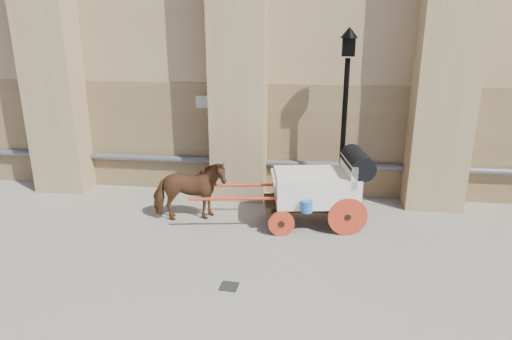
# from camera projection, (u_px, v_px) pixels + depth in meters

# --- Properties ---
(ground) EXTENTS (90.00, 90.00, 0.00)m
(ground) POSITION_uv_depth(u_px,v_px,m) (260.00, 265.00, 8.91)
(ground) COLOR slate
(ground) RESTS_ON ground
(horse) EXTENTS (1.86, 1.20, 1.45)m
(horse) POSITION_uv_depth(u_px,v_px,m) (189.00, 191.00, 10.72)
(horse) COLOR brown
(horse) RESTS_ON ground
(carriage) EXTENTS (4.19, 1.72, 1.78)m
(carriage) POSITION_uv_depth(u_px,v_px,m) (322.00, 185.00, 10.43)
(carriage) COLOR black
(carriage) RESTS_ON ground
(street_lamp) EXTENTS (0.41, 0.41, 4.43)m
(street_lamp) POSITION_uv_depth(u_px,v_px,m) (344.00, 116.00, 10.93)
(street_lamp) COLOR black
(street_lamp) RESTS_ON ground
(drain_grate_near) EXTENTS (0.34, 0.34, 0.01)m
(drain_grate_near) POSITION_uv_depth(u_px,v_px,m) (229.00, 286.00, 8.16)
(drain_grate_near) COLOR black
(drain_grate_near) RESTS_ON ground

